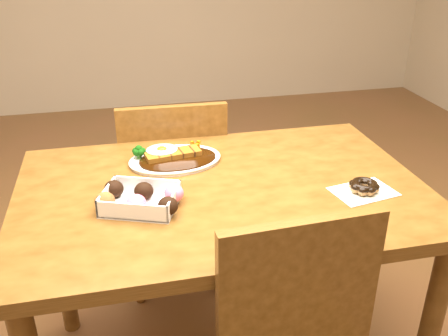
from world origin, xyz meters
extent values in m
cube|color=#523010|center=(0.00, 0.00, 0.73)|extent=(1.20, 0.80, 0.04)
cylinder|color=#523010|center=(-0.54, 0.34, 0.35)|extent=(0.06, 0.06, 0.71)
cylinder|color=#523010|center=(0.54, 0.34, 0.35)|extent=(0.06, 0.06, 0.71)
cube|color=#523010|center=(-0.09, 0.60, 0.43)|extent=(0.43, 0.43, 0.04)
cylinder|color=#523010|center=(0.09, 0.77, 0.21)|extent=(0.04, 0.04, 0.41)
cylinder|color=#523010|center=(-0.25, 0.77, 0.21)|extent=(0.04, 0.04, 0.41)
cylinder|color=#523010|center=(0.08, 0.43, 0.21)|extent=(0.04, 0.04, 0.41)
cylinder|color=#523010|center=(-0.26, 0.43, 0.21)|extent=(0.04, 0.04, 0.41)
cube|color=#523010|center=(-0.09, 0.41, 0.67)|extent=(0.40, 0.04, 0.40)
cube|color=#523010|center=(0.09, -0.41, 0.67)|extent=(0.40, 0.05, 0.40)
ellipsoid|color=white|center=(-0.11, 0.20, 0.76)|extent=(0.31, 0.24, 0.01)
ellipsoid|color=black|center=(-0.11, 0.19, 0.77)|extent=(0.27, 0.20, 0.01)
cube|color=#6B380C|center=(-0.12, 0.21, 0.78)|extent=(0.19, 0.09, 0.02)
ellipsoid|color=white|center=(-0.15, 0.22, 0.79)|extent=(0.11, 0.10, 0.01)
ellipsoid|color=#FFB214|center=(-0.15, 0.22, 0.79)|extent=(0.03, 0.03, 0.02)
cube|color=white|center=(-0.24, -0.06, 0.78)|extent=(0.24, 0.21, 0.05)
ellipsoid|color=brown|center=(-0.34, -0.07, 0.78)|extent=(0.05, 0.05, 0.05)
ellipsoid|color=pink|center=(-0.26, -0.10, 0.78)|extent=(0.05, 0.05, 0.05)
ellipsoid|color=black|center=(-0.18, -0.13, 0.78)|extent=(0.05, 0.05, 0.05)
ellipsoid|color=black|center=(-0.31, 0.00, 0.78)|extent=(0.05, 0.05, 0.05)
ellipsoid|color=black|center=(-0.23, -0.03, 0.78)|extent=(0.05, 0.05, 0.05)
ellipsoid|color=pink|center=(-0.15, -0.06, 0.78)|extent=(0.05, 0.05, 0.05)
cube|color=silver|center=(0.39, -0.12, 0.75)|extent=(0.20, 0.15, 0.00)
torus|color=olive|center=(0.39, -0.12, 0.77)|extent=(0.10, 0.10, 0.03)
torus|color=black|center=(0.39, -0.12, 0.77)|extent=(0.09, 0.09, 0.02)
camera|label=1|loc=(-0.28, -1.27, 1.45)|focal=40.00mm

